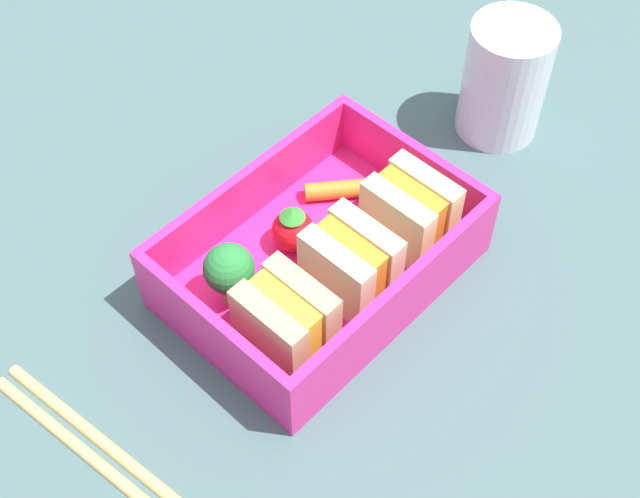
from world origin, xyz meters
The scene contains 11 objects.
ground_plane centered at (0.00, 0.00, -1.00)cm, with size 120.00×120.00×2.00cm, color #435F5F.
bento_tray centered at (0.00, 0.00, 0.60)cm, with size 17.54×12.51×1.20cm, color #E62784.
bento_rim centered at (0.00, 0.00, 3.14)cm, with size 17.54×12.51×3.88cm.
sandwich_left centered at (-5.25, 2.41, 3.49)cm, with size 3.81×4.82×4.58cm.
sandwich_center_left centered at (0.00, 2.41, 3.49)cm, with size 3.81×4.82×4.58cm.
sandwich_center centered at (5.25, 2.41, 3.49)cm, with size 3.81×4.82×4.58cm.
carrot_stick_far_left centered at (-4.99, -2.66, 1.78)cm, with size 1.17×1.17×4.94cm, color orange.
strawberry_far_left centered at (0.18, -2.24, 2.62)cm, with size 2.59×2.59×3.19cm.
broccoli_floret centered at (5.21, -2.11, 3.75)cm, with size 2.96×2.96×4.24cm.
chopstick_pair centered at (16.28, 1.64, 0.35)cm, with size 3.61×19.58×0.70cm.
drinking_glass centered at (-17.83, -0.34, 4.21)cm, with size 5.63×5.63×8.41cm, color white.
Camera 1 is at (23.02, 21.78, 44.31)cm, focal length 50.00 mm.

